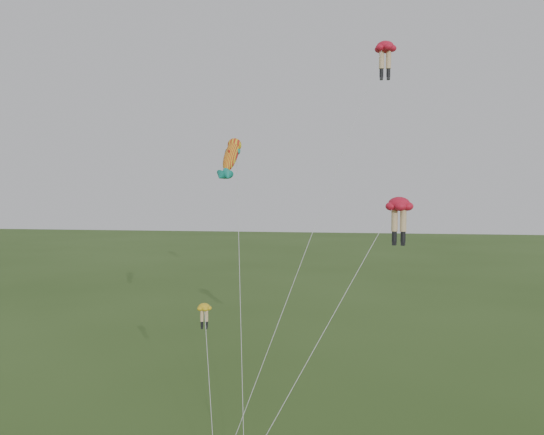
# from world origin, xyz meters

# --- Properties ---
(legs_kite_red_high) EXTENTS (9.28, 15.00, 24.27)m
(legs_kite_red_high) POSITION_xyz_m (7.43, 12.79, 23.34)
(legs_kite_red_high) COLOR red
(legs_kite_red_high) RESTS_ON ground
(legs_kite_red_mid) EXTENTS (8.80, 8.55, 13.64)m
(legs_kite_red_mid) POSITION_xyz_m (7.97, 4.07, 12.89)
(legs_kite_red_mid) COLOR red
(legs_kite_red_mid) RESTS_ON ground
(legs_kite_yellow) EXTENTS (1.92, 3.79, 7.88)m
(legs_kite_yellow) POSITION_xyz_m (-2.36, 1.27, 7.07)
(legs_kite_yellow) COLOR yellow
(legs_kite_yellow) RESTS_ON ground
(fish_kite) EXTENTS (2.77, 8.27, 17.40)m
(fish_kite) POSITION_xyz_m (-1.75, 5.44, 15.99)
(fish_kite) COLOR yellow
(fish_kite) RESTS_ON ground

